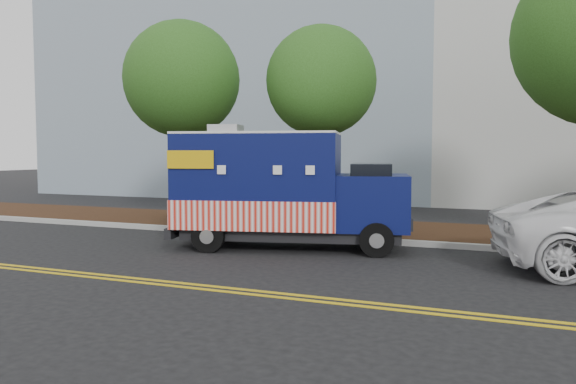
% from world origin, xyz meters
% --- Properties ---
extents(ground, '(120.00, 120.00, 0.00)m').
position_xyz_m(ground, '(0.00, 0.00, 0.00)').
color(ground, black).
rests_on(ground, ground).
extents(curb, '(120.00, 0.18, 0.15)m').
position_xyz_m(curb, '(0.00, 1.40, 0.07)').
color(curb, '#9E9E99').
rests_on(curb, ground).
extents(mulch_strip, '(120.00, 4.00, 0.15)m').
position_xyz_m(mulch_strip, '(0.00, 3.50, 0.07)').
color(mulch_strip, black).
rests_on(mulch_strip, ground).
extents(centerline_near, '(120.00, 0.10, 0.01)m').
position_xyz_m(centerline_near, '(0.00, -4.45, 0.01)').
color(centerline_near, gold).
rests_on(centerline_near, ground).
extents(centerline_far, '(120.00, 0.10, 0.01)m').
position_xyz_m(centerline_far, '(0.00, -4.70, 0.01)').
color(centerline_far, gold).
rests_on(centerline_far, ground).
extents(tree_a, '(3.93, 3.93, 6.88)m').
position_xyz_m(tree_a, '(-5.11, 3.25, 4.90)').
color(tree_a, '#38281C').
rests_on(tree_a, ground).
extents(tree_b, '(3.47, 3.47, 6.40)m').
position_xyz_m(tree_b, '(-0.26, 3.69, 4.65)').
color(tree_b, '#38281C').
rests_on(tree_b, ground).
extents(sign_post, '(0.06, 0.06, 2.40)m').
position_xyz_m(sign_post, '(-3.66, 1.55, 1.20)').
color(sign_post, '#473828').
rests_on(sign_post, ground).
extents(food_truck, '(6.26, 3.49, 3.13)m').
position_xyz_m(food_truck, '(-0.05, -0.11, 1.42)').
color(food_truck, black).
rests_on(food_truck, ground).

